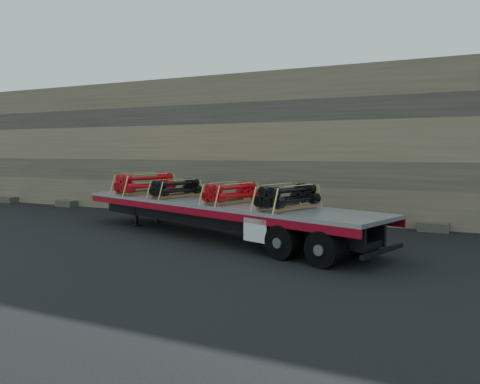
{
  "coord_description": "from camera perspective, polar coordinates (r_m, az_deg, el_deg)",
  "views": [
    {
      "loc": [
        7.99,
        -15.59,
        3.25
      ],
      "look_at": [
        0.21,
        0.74,
        1.66
      ],
      "focal_mm": 35.0,
      "sensor_mm": 36.0,
      "label": 1
    }
  ],
  "objects": [
    {
      "name": "bundle_midrear",
      "position": [
        17.0,
        -1.09,
        -0.16
      ],
      "size": [
        1.57,
        2.21,
        0.71
      ],
      "primitive_type": null,
      "rotation": [
        0.0,
        0.0,
        -0.32
      ],
      "color": "#B0090F",
      "rests_on": "trailer"
    },
    {
      "name": "bundle_front",
      "position": [
        21.1,
        -11.48,
        0.96
      ],
      "size": [
        1.93,
        2.71,
        0.87
      ],
      "primitive_type": null,
      "rotation": [
        0.0,
        0.0,
        -0.32
      ],
      "color": "#B0090F",
      "rests_on": "trailer"
    },
    {
      "name": "ground",
      "position": [
        17.82,
        -1.62,
        -5.5
      ],
      "size": [
        120.0,
        120.0,
        0.0
      ],
      "primitive_type": "plane",
      "color": "black",
      "rests_on": "ground"
    },
    {
      "name": "bundle_rear",
      "position": [
        15.28,
        5.86,
        -0.65
      ],
      "size": [
        1.71,
        2.4,
        0.77
      ],
      "primitive_type": null,
      "rotation": [
        0.0,
        0.0,
        -0.32
      ],
      "color": "black",
      "rests_on": "trailer"
    },
    {
      "name": "trailer",
      "position": [
        17.7,
        -2.98,
        -3.34
      ],
      "size": [
        13.78,
        6.75,
        1.36
      ],
      "primitive_type": null,
      "rotation": [
        0.0,
        0.0,
        -0.32
      ],
      "color": "silver",
      "rests_on": "ground"
    },
    {
      "name": "rock_wall",
      "position": [
        23.49,
        5.64,
        5.59
      ],
      "size": [
        44.0,
        3.0,
        7.0
      ],
      "primitive_type": "cube",
      "color": "#7A6B54",
      "rests_on": "ground"
    },
    {
      "name": "bundle_midfront",
      "position": [
        19.37,
        -7.81,
        0.41
      ],
      "size": [
        1.55,
        2.17,
        0.7
      ],
      "primitive_type": null,
      "rotation": [
        0.0,
        0.0,
        -0.32
      ],
      "color": "black",
      "rests_on": "trailer"
    }
  ]
}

